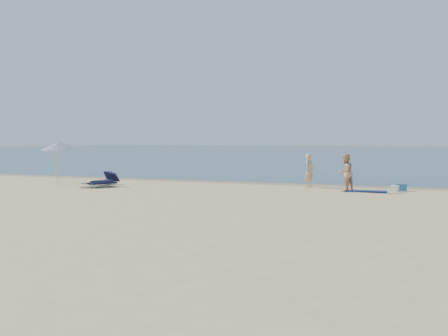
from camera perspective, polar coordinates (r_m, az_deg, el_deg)
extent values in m
plane|color=#C7B385|center=(13.92, -19.75, -7.45)|extent=(160.00, 160.00, 0.00)
cube|color=navy|center=(110.42, 18.36, 1.56)|extent=(240.00, 160.00, 0.01)
cube|color=#847254|center=(30.95, 5.53, -1.61)|extent=(240.00, 1.60, 0.00)
imported|color=tan|center=(28.95, 8.68, -0.26)|extent=(0.57, 0.71, 1.71)
imported|color=tan|center=(27.01, 12.24, -0.47)|extent=(0.98, 1.06, 1.76)
cube|color=#0F194B|center=(27.17, 14.19, -2.30)|extent=(2.01, 1.26, 0.03)
cube|color=white|center=(27.40, 16.94, -2.02)|extent=(0.40, 0.36, 0.30)
cube|color=#1D5F9E|center=(27.93, 17.54, -1.90)|extent=(0.52, 0.41, 0.33)
cylinder|color=silver|center=(31.12, -16.76, 0.23)|extent=(0.09, 0.32, 2.18)
cone|color=silver|center=(31.30, -16.46, 2.23)|extent=(2.17, 2.19, 0.57)
sphere|color=silver|center=(31.30, -16.47, 2.58)|extent=(0.06, 0.06, 0.06)
cylinder|color=silver|center=(33.68, -16.49, 0.38)|extent=(0.04, 0.23, 2.12)
cone|color=#BFB29D|center=(33.80, -16.31, 2.17)|extent=(1.76, 1.79, 0.49)
sphere|color=silver|center=(33.80, -16.31, 2.49)|extent=(0.06, 0.06, 0.06)
cube|color=#161B3D|center=(30.71, -12.29, -1.31)|extent=(0.58, 1.46, 0.10)
cube|color=#161B3D|center=(31.29, -11.57, -0.73)|extent=(0.54, 0.37, 0.47)
cylinder|color=#A5A5AD|center=(30.60, -11.96, -1.52)|extent=(0.03, 0.03, 0.21)
cube|color=#131435|center=(29.30, -12.28, -1.50)|extent=(1.03, 1.58, 0.10)
cube|color=#131435|center=(29.70, -11.09, -0.90)|extent=(0.64, 0.53, 0.48)
cylinder|color=#A5A5AD|center=(29.13, -12.04, -1.74)|extent=(0.03, 0.03, 0.22)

